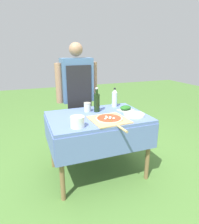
{
  "coord_description": "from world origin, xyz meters",
  "views": [
    {
      "loc": [
        -0.75,
        -2.01,
        1.46
      ],
      "look_at": [
        0.02,
        0.0,
        0.78
      ],
      "focal_mm": 32.0,
      "sensor_mm": 36.0,
      "label": 1
    }
  ],
  "objects_px": {
    "prep_table": "(98,124)",
    "person_cook": "(77,91)",
    "mixing_tub": "(77,122)",
    "sauce_jar": "(87,108)",
    "pizza_on_peel": "(109,119)",
    "plate_stack": "(134,115)",
    "oil_bottle": "(97,102)",
    "herb_container": "(125,108)",
    "water_bottle": "(115,98)"
  },
  "relations": [
    {
      "from": "prep_table",
      "to": "plate_stack",
      "type": "height_order",
      "value": "plate_stack"
    },
    {
      "from": "person_cook",
      "to": "pizza_on_peel",
      "type": "relative_size",
      "value": 2.75
    },
    {
      "from": "person_cook",
      "to": "herb_container",
      "type": "distance_m",
      "value": 0.71
    },
    {
      "from": "mixing_tub",
      "to": "prep_table",
      "type": "bearing_deg",
      "value": 40.65
    },
    {
      "from": "pizza_on_peel",
      "to": "water_bottle",
      "type": "height_order",
      "value": "water_bottle"
    },
    {
      "from": "person_cook",
      "to": "oil_bottle",
      "type": "distance_m",
      "value": 0.47
    },
    {
      "from": "plate_stack",
      "to": "sauce_jar",
      "type": "xyz_separation_m",
      "value": [
        -0.44,
        0.35,
        0.04
      ]
    },
    {
      "from": "plate_stack",
      "to": "herb_container",
      "type": "bearing_deg",
      "value": 86.66
    },
    {
      "from": "oil_bottle",
      "to": "plate_stack",
      "type": "distance_m",
      "value": 0.46
    },
    {
      "from": "person_cook",
      "to": "sauce_jar",
      "type": "xyz_separation_m",
      "value": [
        0.01,
        -0.4,
        -0.12
      ]
    },
    {
      "from": "prep_table",
      "to": "person_cook",
      "type": "xyz_separation_m",
      "value": [
        -0.07,
        0.6,
        0.27
      ]
    },
    {
      "from": "oil_bottle",
      "to": "sauce_jar",
      "type": "relative_size",
      "value": 2.69
    },
    {
      "from": "person_cook",
      "to": "pizza_on_peel",
      "type": "bearing_deg",
      "value": 96.05
    },
    {
      "from": "pizza_on_peel",
      "to": "plate_stack",
      "type": "xyz_separation_m",
      "value": [
        0.32,
        0.04,
        0.0
      ]
    },
    {
      "from": "water_bottle",
      "to": "pizza_on_peel",
      "type": "bearing_deg",
      "value": -120.68
    },
    {
      "from": "oil_bottle",
      "to": "sauce_jar",
      "type": "bearing_deg",
      "value": 155.59
    },
    {
      "from": "mixing_tub",
      "to": "sauce_jar",
      "type": "distance_m",
      "value": 0.51
    },
    {
      "from": "pizza_on_peel",
      "to": "person_cook",
      "type": "bearing_deg",
      "value": 96.2
    },
    {
      "from": "oil_bottle",
      "to": "water_bottle",
      "type": "distance_m",
      "value": 0.31
    },
    {
      "from": "prep_table",
      "to": "person_cook",
      "type": "distance_m",
      "value": 0.66
    },
    {
      "from": "prep_table",
      "to": "pizza_on_peel",
      "type": "bearing_deg",
      "value": -72.97
    },
    {
      "from": "herb_container",
      "to": "plate_stack",
      "type": "distance_m",
      "value": 0.23
    },
    {
      "from": "herb_container",
      "to": "water_bottle",
      "type": "bearing_deg",
      "value": 109.25
    },
    {
      "from": "pizza_on_peel",
      "to": "mixing_tub",
      "type": "bearing_deg",
      "value": -173.3
    },
    {
      "from": "water_bottle",
      "to": "plate_stack",
      "type": "height_order",
      "value": "water_bottle"
    },
    {
      "from": "herb_container",
      "to": "mixing_tub",
      "type": "distance_m",
      "value": 0.78
    },
    {
      "from": "plate_stack",
      "to": "sauce_jar",
      "type": "bearing_deg",
      "value": 141.94
    },
    {
      "from": "mixing_tub",
      "to": "plate_stack",
      "type": "bearing_deg",
      "value": 8.72
    },
    {
      "from": "person_cook",
      "to": "herb_container",
      "type": "bearing_deg",
      "value": 128.85
    },
    {
      "from": "water_bottle",
      "to": "sauce_jar",
      "type": "relative_size",
      "value": 2.29
    },
    {
      "from": "oil_bottle",
      "to": "water_bottle",
      "type": "relative_size",
      "value": 1.18
    },
    {
      "from": "person_cook",
      "to": "water_bottle",
      "type": "relative_size",
      "value": 6.21
    },
    {
      "from": "sauce_jar",
      "to": "water_bottle",
      "type": "bearing_deg",
      "value": 10.3
    },
    {
      "from": "prep_table",
      "to": "mixing_tub",
      "type": "height_order",
      "value": "mixing_tub"
    },
    {
      "from": "person_cook",
      "to": "pizza_on_peel",
      "type": "xyz_separation_m",
      "value": [
        0.13,
        -0.79,
        -0.16
      ]
    },
    {
      "from": "prep_table",
      "to": "plate_stack",
      "type": "bearing_deg",
      "value": -21.87
    },
    {
      "from": "person_cook",
      "to": "water_bottle",
      "type": "height_order",
      "value": "person_cook"
    },
    {
      "from": "prep_table",
      "to": "mixing_tub",
      "type": "bearing_deg",
      "value": -139.35
    },
    {
      "from": "oil_bottle",
      "to": "herb_container",
      "type": "relative_size",
      "value": 1.38
    },
    {
      "from": "oil_bottle",
      "to": "water_bottle",
      "type": "xyz_separation_m",
      "value": [
        0.29,
        0.12,
        0.0
      ]
    },
    {
      "from": "pizza_on_peel",
      "to": "sauce_jar",
      "type": "xyz_separation_m",
      "value": [
        -0.12,
        0.39,
        0.04
      ]
    },
    {
      "from": "water_bottle",
      "to": "mixing_tub",
      "type": "height_order",
      "value": "water_bottle"
    },
    {
      "from": "mixing_tub",
      "to": "oil_bottle",
      "type": "bearing_deg",
      "value": 49.37
    },
    {
      "from": "herb_container",
      "to": "sauce_jar",
      "type": "height_order",
      "value": "sauce_jar"
    },
    {
      "from": "oil_bottle",
      "to": "mixing_tub",
      "type": "xyz_separation_m",
      "value": [
        -0.35,
        -0.41,
        -0.06
      ]
    },
    {
      "from": "pizza_on_peel",
      "to": "oil_bottle",
      "type": "bearing_deg",
      "value": 89.29
    },
    {
      "from": "water_bottle",
      "to": "herb_container",
      "type": "relative_size",
      "value": 1.17
    },
    {
      "from": "sauce_jar",
      "to": "oil_bottle",
      "type": "bearing_deg",
      "value": -24.41
    },
    {
      "from": "person_cook",
      "to": "water_bottle",
      "type": "xyz_separation_m",
      "value": [
        0.4,
        -0.33,
        -0.05
      ]
    },
    {
      "from": "person_cook",
      "to": "sauce_jar",
      "type": "bearing_deg",
      "value": 88.36
    }
  ]
}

